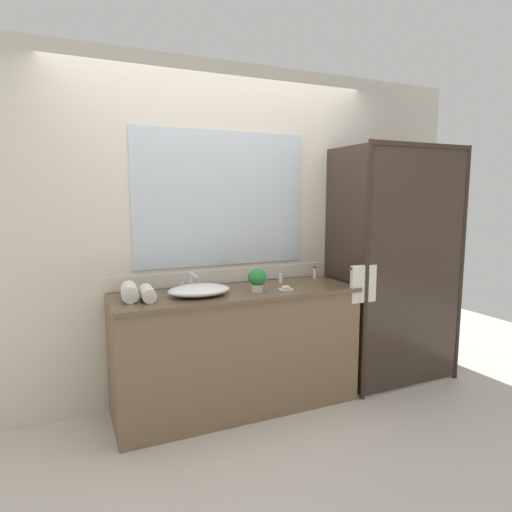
{
  "coord_description": "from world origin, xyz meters",
  "views": [
    {
      "loc": [
        -1.16,
        -2.92,
        1.59
      ],
      "look_at": [
        0.15,
        0.0,
        1.15
      ],
      "focal_mm": 30.79,
      "sensor_mm": 36.0,
      "label": 1
    }
  ],
  "objects_px": {
    "soap_dish": "(286,288)",
    "amenity_bottle_shampoo": "(315,273)",
    "potted_plant": "(257,279)",
    "rolled_towel_near_edge": "(129,292)",
    "faucet": "(191,284)",
    "amenity_bottle_body_wash": "(281,277)",
    "rolled_towel_middle": "(148,293)",
    "sink_basin": "(199,290)"
  },
  "relations": [
    {
      "from": "soap_dish",
      "to": "amenity_bottle_shampoo",
      "type": "bearing_deg",
      "value": 35.72
    },
    {
      "from": "potted_plant",
      "to": "rolled_towel_near_edge",
      "type": "height_order",
      "value": "potted_plant"
    },
    {
      "from": "faucet",
      "to": "amenity_bottle_body_wash",
      "type": "relative_size",
      "value": 1.79
    },
    {
      "from": "amenity_bottle_body_wash",
      "to": "rolled_towel_middle",
      "type": "xyz_separation_m",
      "value": [
        -1.08,
        -0.15,
        0.0
      ]
    },
    {
      "from": "amenity_bottle_body_wash",
      "to": "faucet",
      "type": "bearing_deg",
      "value": 177.57
    },
    {
      "from": "faucet",
      "to": "soap_dish",
      "type": "height_order",
      "value": "faucet"
    },
    {
      "from": "amenity_bottle_body_wash",
      "to": "rolled_towel_near_edge",
      "type": "bearing_deg",
      "value": -175.06
    },
    {
      "from": "potted_plant",
      "to": "soap_dish",
      "type": "bearing_deg",
      "value": -12.3
    },
    {
      "from": "sink_basin",
      "to": "faucet",
      "type": "distance_m",
      "value": 0.19
    },
    {
      "from": "sink_basin",
      "to": "amenity_bottle_shampoo",
      "type": "distance_m",
      "value": 1.1
    },
    {
      "from": "sink_basin",
      "to": "rolled_towel_middle",
      "type": "relative_size",
      "value": 1.91
    },
    {
      "from": "potted_plant",
      "to": "amenity_bottle_shampoo",
      "type": "relative_size",
      "value": 1.72
    },
    {
      "from": "sink_basin",
      "to": "potted_plant",
      "type": "xyz_separation_m",
      "value": [
        0.42,
        -0.05,
        0.06
      ]
    },
    {
      "from": "sink_basin",
      "to": "potted_plant",
      "type": "relative_size",
      "value": 2.59
    },
    {
      "from": "soap_dish",
      "to": "rolled_towel_near_edge",
      "type": "bearing_deg",
      "value": 171.87
    },
    {
      "from": "faucet",
      "to": "soap_dish",
      "type": "distance_m",
      "value": 0.7
    },
    {
      "from": "potted_plant",
      "to": "amenity_bottle_body_wash",
      "type": "bearing_deg",
      "value": 35.14
    },
    {
      "from": "potted_plant",
      "to": "amenity_bottle_body_wash",
      "type": "height_order",
      "value": "potted_plant"
    },
    {
      "from": "faucet",
      "to": "amenity_bottle_shampoo",
      "type": "relative_size",
      "value": 1.74
    },
    {
      "from": "amenity_bottle_shampoo",
      "to": "amenity_bottle_body_wash",
      "type": "xyz_separation_m",
      "value": [
        -0.35,
        -0.06,
        -0.0
      ]
    },
    {
      "from": "faucet",
      "to": "rolled_towel_near_edge",
      "type": "distance_m",
      "value": 0.48
    },
    {
      "from": "faucet",
      "to": "sink_basin",
      "type": "bearing_deg",
      "value": -90.0
    },
    {
      "from": "soap_dish",
      "to": "rolled_towel_middle",
      "type": "distance_m",
      "value": 0.99
    },
    {
      "from": "soap_dish",
      "to": "amenity_bottle_body_wash",
      "type": "xyz_separation_m",
      "value": [
        0.09,
        0.26,
        0.03
      ]
    },
    {
      "from": "amenity_bottle_shampoo",
      "to": "rolled_towel_near_edge",
      "type": "bearing_deg",
      "value": -173.86
    },
    {
      "from": "faucet",
      "to": "amenity_bottle_body_wash",
      "type": "distance_m",
      "value": 0.73
    },
    {
      "from": "faucet",
      "to": "rolled_towel_middle",
      "type": "bearing_deg",
      "value": -152.18
    },
    {
      "from": "sink_basin",
      "to": "amenity_bottle_body_wash",
      "type": "relative_size",
      "value": 4.6
    },
    {
      "from": "faucet",
      "to": "amenity_bottle_shampoo",
      "type": "height_order",
      "value": "faucet"
    },
    {
      "from": "sink_basin",
      "to": "rolled_towel_middle",
      "type": "distance_m",
      "value": 0.35
    },
    {
      "from": "soap_dish",
      "to": "amenity_bottle_body_wash",
      "type": "relative_size",
      "value": 1.05
    },
    {
      "from": "potted_plant",
      "to": "amenity_bottle_shampoo",
      "type": "xyz_separation_m",
      "value": [
        0.66,
        0.28,
        -0.05
      ]
    },
    {
      "from": "sink_basin",
      "to": "rolled_towel_near_edge",
      "type": "distance_m",
      "value": 0.47
    },
    {
      "from": "soap_dish",
      "to": "potted_plant",
      "type": "bearing_deg",
      "value": 167.7
    },
    {
      "from": "rolled_towel_near_edge",
      "to": "amenity_bottle_body_wash",
      "type": "bearing_deg",
      "value": 4.94
    },
    {
      "from": "rolled_towel_near_edge",
      "to": "amenity_bottle_shampoo",
      "type": "bearing_deg",
      "value": 6.14
    },
    {
      "from": "faucet",
      "to": "potted_plant",
      "type": "relative_size",
      "value": 1.01
    },
    {
      "from": "faucet",
      "to": "soap_dish",
      "type": "xyz_separation_m",
      "value": [
        0.63,
        -0.29,
        -0.03
      ]
    },
    {
      "from": "faucet",
      "to": "rolled_towel_middle",
      "type": "height_order",
      "value": "faucet"
    },
    {
      "from": "sink_basin",
      "to": "potted_plant",
      "type": "distance_m",
      "value": 0.43
    },
    {
      "from": "faucet",
      "to": "potted_plant",
      "type": "height_order",
      "value": "potted_plant"
    },
    {
      "from": "potted_plant",
      "to": "amenity_bottle_shampoo",
      "type": "bearing_deg",
      "value": 22.8
    }
  ]
}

